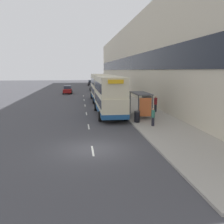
# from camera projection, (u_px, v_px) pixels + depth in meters

# --- Properties ---
(ground_plane) EXTENTS (220.00, 220.00, 0.00)m
(ground_plane) POSITION_uv_depth(u_px,v_px,m) (92.00, 149.00, 15.83)
(ground_plane) COLOR #424247
(pavement) EXTENTS (5.00, 93.00, 0.14)m
(pavement) POSITION_uv_depth(u_px,v_px,m) (113.00, 93.00, 54.29)
(pavement) COLOR #A39E93
(pavement) RESTS_ON ground_plane
(terrace_facade) EXTENTS (3.10, 93.00, 13.97)m
(terrace_facade) POSITION_uv_depth(u_px,v_px,m) (131.00, 61.00, 53.65)
(terrace_facade) COLOR beige
(terrace_facade) RESTS_ON ground_plane
(lane_mark_0) EXTENTS (0.12, 2.00, 0.01)m
(lane_mark_0) POSITION_uv_depth(u_px,v_px,m) (93.00, 151.00, 15.49)
(lane_mark_0) COLOR silver
(lane_mark_0) RESTS_ON ground_plane
(lane_mark_1) EXTENTS (0.12, 2.00, 0.01)m
(lane_mark_1) POSITION_uv_depth(u_px,v_px,m) (89.00, 127.00, 22.08)
(lane_mark_1) COLOR silver
(lane_mark_1) RESTS_ON ground_plane
(lane_mark_2) EXTENTS (0.12, 2.00, 0.01)m
(lane_mark_2) POSITION_uv_depth(u_px,v_px,m) (86.00, 114.00, 28.67)
(lane_mark_2) COLOR silver
(lane_mark_2) RESTS_ON ground_plane
(lane_mark_3) EXTENTS (0.12, 2.00, 0.01)m
(lane_mark_3) POSITION_uv_depth(u_px,v_px,m) (85.00, 105.00, 35.26)
(lane_mark_3) COLOR silver
(lane_mark_3) RESTS_ON ground_plane
(lane_mark_4) EXTENTS (0.12, 2.00, 0.01)m
(lane_mark_4) POSITION_uv_depth(u_px,v_px,m) (84.00, 100.00, 41.85)
(lane_mark_4) COLOR silver
(lane_mark_4) RESTS_ON ground_plane
(lane_mark_5) EXTENTS (0.12, 2.00, 0.01)m
(lane_mark_5) POSITION_uv_depth(u_px,v_px,m) (83.00, 96.00, 48.44)
(lane_mark_5) COLOR silver
(lane_mark_5) RESTS_ON ground_plane
(bus_shelter) EXTENTS (1.60, 4.20, 2.48)m
(bus_shelter) POSITION_uv_depth(u_px,v_px,m) (143.00, 100.00, 25.80)
(bus_shelter) COLOR #4C4C51
(bus_shelter) RESTS_ON ground_plane
(double_decker_bus_near) EXTENTS (2.85, 10.10, 4.30)m
(double_decker_bus_near) POSITION_uv_depth(u_px,v_px,m) (109.00, 95.00, 27.22)
(double_decker_bus_near) COLOR beige
(double_decker_bus_near) RESTS_ON ground_plane
(double_decker_bus_ahead) EXTENTS (2.85, 10.64, 4.30)m
(double_decker_bus_ahead) POSITION_uv_depth(u_px,v_px,m) (100.00, 87.00, 39.95)
(double_decker_bus_ahead) COLOR beige
(double_decker_bus_ahead) RESTS_ON ground_plane
(car_0) EXTENTS (1.99, 4.35, 1.78)m
(car_0) POSITION_uv_depth(u_px,v_px,m) (91.00, 83.00, 80.40)
(car_0) COLOR black
(car_0) RESTS_ON ground_plane
(car_1) EXTENTS (2.00, 4.42, 1.71)m
(car_1) POSITION_uv_depth(u_px,v_px,m) (94.00, 87.00, 60.47)
(car_1) COLOR #4C5156
(car_1) RESTS_ON ground_plane
(car_2) EXTENTS (1.90, 4.28, 1.67)m
(car_2) POSITION_uv_depth(u_px,v_px,m) (68.00, 90.00, 52.77)
(car_2) COLOR maroon
(car_2) RESTS_ON ground_plane
(pedestrian_at_shelter) EXTENTS (0.31, 0.31, 1.57)m
(pedestrian_at_shelter) POSITION_uv_depth(u_px,v_px,m) (153.00, 117.00, 21.73)
(pedestrian_at_shelter) COLOR #23232D
(pedestrian_at_shelter) RESTS_ON ground_plane
(pedestrian_1) EXTENTS (0.34, 0.34, 1.73)m
(pedestrian_1) POSITION_uv_depth(u_px,v_px,m) (128.00, 108.00, 26.47)
(pedestrian_1) COLOR #23232D
(pedestrian_1) RESTS_ON ground_plane
(pedestrian_2) EXTENTS (0.31, 0.31, 1.57)m
(pedestrian_2) POSITION_uv_depth(u_px,v_px,m) (149.00, 107.00, 27.65)
(pedestrian_2) COLOR #23232D
(pedestrian_2) RESTS_ON ground_plane
(pedestrian_3) EXTENTS (0.37, 0.37, 1.86)m
(pedestrian_3) POSITION_uv_depth(u_px,v_px,m) (156.00, 104.00, 28.97)
(pedestrian_3) COLOR #23232D
(pedestrian_3) RESTS_ON ground_plane
(litter_bin) EXTENTS (0.55, 0.55, 1.05)m
(litter_bin) POSITION_uv_depth(u_px,v_px,m) (137.00, 117.00, 23.27)
(litter_bin) COLOR black
(litter_bin) RESTS_ON ground_plane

